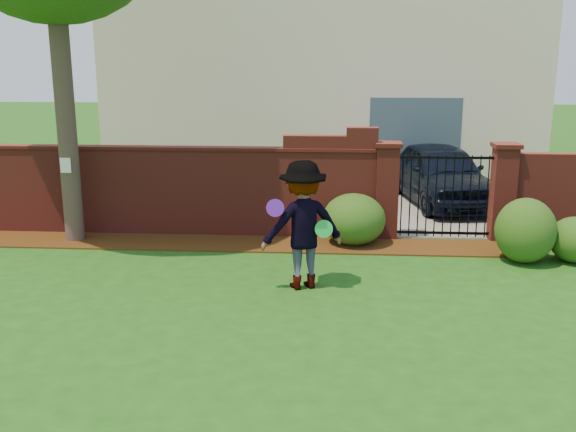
# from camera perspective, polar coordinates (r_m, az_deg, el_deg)

# --- Properties ---
(ground) EXTENTS (80.00, 80.00, 0.01)m
(ground) POSITION_cam_1_polar(r_m,az_deg,el_deg) (9.33, -4.73, -8.31)
(ground) COLOR #1B4D13
(ground) RESTS_ON ground
(mulch_bed) EXTENTS (11.10, 1.08, 0.03)m
(mulch_bed) POSITION_cam_1_polar(r_m,az_deg,el_deg) (12.59, -6.75, -2.34)
(mulch_bed) COLOR #381F0A
(mulch_bed) RESTS_ON ground
(brick_wall) EXTENTS (8.70, 0.31, 2.16)m
(brick_wall) POSITION_cam_1_polar(r_m,az_deg,el_deg) (13.23, -10.86, 2.37)
(brick_wall) COLOR maroon
(brick_wall) RESTS_ON ground
(pillar_left) EXTENTS (0.50, 0.50, 1.88)m
(pillar_left) POSITION_cam_1_polar(r_m,az_deg,el_deg) (12.84, 8.56, 2.24)
(pillar_left) COLOR maroon
(pillar_left) RESTS_ON ground
(pillar_right) EXTENTS (0.50, 0.50, 1.88)m
(pillar_right) POSITION_cam_1_polar(r_m,az_deg,el_deg) (13.20, 18.13, 2.02)
(pillar_right) COLOR maroon
(pillar_right) RESTS_ON ground
(iron_gate) EXTENTS (1.78, 0.03, 1.60)m
(iron_gate) POSITION_cam_1_polar(r_m,az_deg,el_deg) (12.99, 13.38, 1.70)
(iron_gate) COLOR black
(iron_gate) RESTS_ON ground
(driveway) EXTENTS (3.20, 8.00, 0.01)m
(driveway) POSITION_cam_1_polar(r_m,az_deg,el_deg) (17.04, 11.11, 1.74)
(driveway) COLOR slate
(driveway) RESTS_ON ground
(house) EXTENTS (12.40, 6.40, 6.30)m
(house) POSITION_cam_1_polar(r_m,az_deg,el_deg) (20.54, 3.06, 12.89)
(house) COLOR beige
(house) RESTS_ON ground
(car) EXTENTS (2.45, 4.48, 1.45)m
(car) POSITION_cam_1_polar(r_m,az_deg,el_deg) (15.95, 13.43, 3.43)
(car) COLOR black
(car) RESTS_ON ground
(paper_notice) EXTENTS (0.20, 0.01, 0.28)m
(paper_notice) POSITION_cam_1_polar(r_m,az_deg,el_deg) (12.90, -18.72, 4.18)
(paper_notice) COLOR white
(paper_notice) RESTS_ON tree
(shrub_left) EXTENTS (1.19, 1.19, 0.98)m
(shrub_left) POSITION_cam_1_polar(r_m,az_deg,el_deg) (12.41, 5.72, -0.29)
(shrub_left) COLOR #1C4815
(shrub_left) RESTS_ON ground
(shrub_middle) EXTENTS (1.03, 1.03, 1.13)m
(shrub_middle) POSITION_cam_1_polar(r_m,az_deg,el_deg) (11.99, 19.88, -1.19)
(shrub_middle) COLOR #1C4815
(shrub_middle) RESTS_ON ground
(shrub_right) EXTENTS (0.89, 0.89, 0.79)m
(shrub_right) POSITION_cam_1_polar(r_m,az_deg,el_deg) (12.38, 23.64, -1.89)
(shrub_right) COLOR #1C4815
(shrub_right) RESTS_ON ground
(man) EXTENTS (1.45, 1.14, 1.98)m
(man) POSITION_cam_1_polar(r_m,az_deg,el_deg) (9.93, 1.31, -0.84)
(man) COLOR gray
(man) RESTS_ON ground
(frisbee_purple) EXTENTS (0.28, 0.13, 0.27)m
(frisbee_purple) POSITION_cam_1_polar(r_m,az_deg,el_deg) (9.62, -1.13, 0.71)
(frisbee_purple) COLOR #5F1CB5
(frisbee_purple) RESTS_ON man
(frisbee_green) EXTENTS (0.27, 0.07, 0.27)m
(frisbee_green) POSITION_cam_1_polar(r_m,az_deg,el_deg) (9.79, 3.13, -1.13)
(frisbee_green) COLOR green
(frisbee_green) RESTS_ON man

